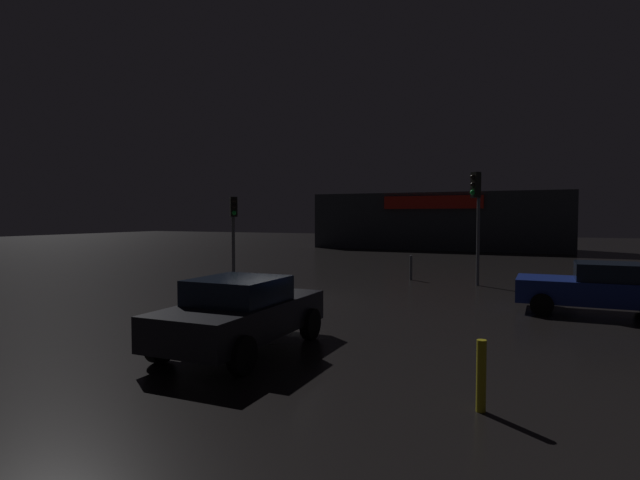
{
  "coord_description": "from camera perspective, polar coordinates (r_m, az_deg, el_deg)",
  "views": [
    {
      "loc": [
        8.29,
        -14.4,
        2.77
      ],
      "look_at": [
        -1.57,
        7.12,
        1.66
      ],
      "focal_mm": 28.55,
      "sensor_mm": 36.0,
      "label": 1
    }
  ],
  "objects": [
    {
      "name": "store_building",
      "position": [
        44.81,
        13.33,
        2.08
      ],
      "size": [
        20.86,
        6.54,
        4.71
      ],
      "color": "#33383D",
      "rests_on": "ground"
    },
    {
      "name": "bollard_kerb_a",
      "position": [
        7.78,
        17.62,
        -14.31
      ],
      "size": [
        0.14,
        0.14,
        1.03
      ],
      "primitive_type": "cylinder",
      "color": "gold",
      "rests_on": "ground"
    },
    {
      "name": "car_near",
      "position": [
        10.71,
        -8.82,
        -8.06
      ],
      "size": [
        2.08,
        4.31,
        1.51
      ],
      "color": "black",
      "rests_on": "ground"
    },
    {
      "name": "traffic_signal_opposite",
      "position": [
        21.13,
        17.12,
        4.04
      ],
      "size": [
        0.41,
        0.43,
        4.52
      ],
      "color": "#595B60",
      "rests_on": "ground"
    },
    {
      "name": "traffic_signal_main",
      "position": [
        24.15,
        -9.67,
        2.17
      ],
      "size": [
        0.42,
        0.42,
        3.68
      ],
      "color": "#595B60",
      "rests_on": "ground"
    },
    {
      "name": "bollard_kerb_b",
      "position": [
        22.51,
        10.15,
        -3.07
      ],
      "size": [
        0.12,
        0.12,
        1.07
      ],
      "primitive_type": "cylinder",
      "color": "#595B60",
      "rests_on": "ground"
    },
    {
      "name": "car_far",
      "position": [
        16.47,
        28.66,
        -4.74
      ],
      "size": [
        4.17,
        2.09,
        1.46
      ],
      "color": "navy",
      "rests_on": "ground"
    },
    {
      "name": "ground_plane",
      "position": [
        16.84,
        -5.27,
        -6.8
      ],
      "size": [
        120.0,
        120.0,
        0.0
      ],
      "primitive_type": "plane",
      "color": "black"
    }
  ]
}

